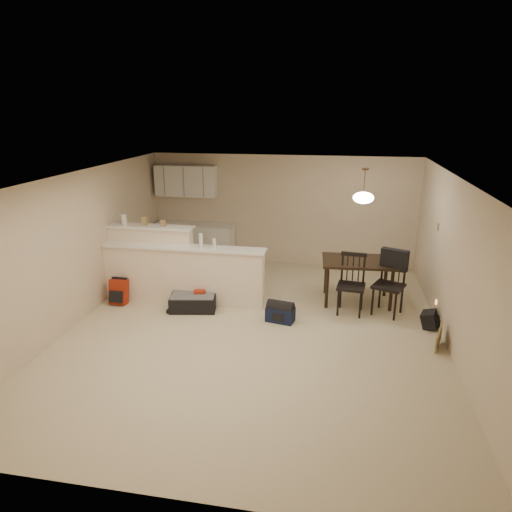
% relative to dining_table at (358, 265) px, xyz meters
% --- Properties ---
extents(room, '(7.00, 7.02, 2.50)m').
position_rel_dining_table_xyz_m(room, '(-1.68, -1.48, 0.53)').
color(room, beige).
rests_on(room, ground).
extents(breakfast_bar, '(3.08, 0.58, 1.39)m').
position_rel_dining_table_xyz_m(breakfast_bar, '(-3.43, -0.50, -0.11)').
color(breakfast_bar, '#F6E0C7').
rests_on(breakfast_bar, ground).
extents(upper_cabinets, '(1.40, 0.34, 0.70)m').
position_rel_dining_table_xyz_m(upper_cabinets, '(-3.88, 1.84, 1.18)').
color(upper_cabinets, white).
rests_on(upper_cabinets, room).
extents(kitchen_counter, '(1.80, 0.60, 0.90)m').
position_rel_dining_table_xyz_m(kitchen_counter, '(-3.68, 1.71, -0.27)').
color(kitchen_counter, white).
rests_on(kitchen_counter, ground).
extents(thermostat, '(0.02, 0.12, 0.12)m').
position_rel_dining_table_xyz_m(thermostat, '(1.31, 0.07, 0.78)').
color(thermostat, beige).
rests_on(thermostat, room).
extents(jar, '(0.10, 0.10, 0.20)m').
position_rel_dining_table_xyz_m(jar, '(-4.37, -0.36, 0.77)').
color(jar, silver).
rests_on(jar, breakfast_bar).
extents(cereal_box, '(0.10, 0.07, 0.16)m').
position_rel_dining_table_xyz_m(cereal_box, '(-3.97, -0.36, 0.75)').
color(cereal_box, olive).
rests_on(cereal_box, breakfast_bar).
extents(small_box, '(0.08, 0.06, 0.12)m').
position_rel_dining_table_xyz_m(small_box, '(-3.60, -0.36, 0.73)').
color(small_box, olive).
rests_on(small_box, breakfast_bar).
extents(bottle_a, '(0.07, 0.07, 0.26)m').
position_rel_dining_table_xyz_m(bottle_a, '(-2.82, -0.58, 0.50)').
color(bottle_a, silver).
rests_on(bottle_a, breakfast_bar).
extents(bottle_b, '(0.06, 0.06, 0.18)m').
position_rel_dining_table_xyz_m(bottle_b, '(-2.57, -0.58, 0.46)').
color(bottle_b, silver).
rests_on(bottle_b, breakfast_bar).
extents(dining_table, '(1.36, 0.95, 0.82)m').
position_rel_dining_table_xyz_m(dining_table, '(0.00, 0.00, 0.00)').
color(dining_table, black).
rests_on(dining_table, ground).
extents(pendant_lamp, '(0.36, 0.36, 0.62)m').
position_rel_dining_table_xyz_m(pendant_lamp, '(-0.00, 0.00, 1.27)').
color(pendant_lamp, brown).
rests_on(pendant_lamp, room).
extents(dining_chair_near, '(0.52, 0.50, 1.07)m').
position_rel_dining_table_xyz_m(dining_chair_near, '(-0.13, -0.53, -0.18)').
color(dining_chair_near, black).
rests_on(dining_chair_near, ground).
extents(dining_chair_far, '(0.64, 0.62, 1.12)m').
position_rel_dining_table_xyz_m(dining_chair_far, '(0.51, -0.46, -0.16)').
color(dining_chair_far, black).
rests_on(dining_chair_far, ground).
extents(suitcase, '(0.88, 0.65, 0.27)m').
position_rel_dining_table_xyz_m(suitcase, '(-2.91, -0.87, -0.58)').
color(suitcase, black).
rests_on(suitcase, ground).
extents(red_backpack, '(0.31, 0.20, 0.47)m').
position_rel_dining_table_xyz_m(red_backpack, '(-4.35, -0.87, -0.49)').
color(red_backpack, '#A52712').
rests_on(red_backpack, ground).
extents(navy_duffel, '(0.51, 0.34, 0.26)m').
position_rel_dining_table_xyz_m(navy_duffel, '(-1.30, -1.09, -0.59)').
color(navy_duffel, '#111936').
rests_on(navy_duffel, ground).
extents(black_daypack, '(0.31, 0.37, 0.27)m').
position_rel_dining_table_xyz_m(black_daypack, '(1.17, -0.87, -0.58)').
color(black_daypack, black).
rests_on(black_daypack, ground).
extents(cardboard_sheet, '(0.17, 0.42, 0.34)m').
position_rel_dining_table_xyz_m(cardboard_sheet, '(1.17, -1.59, -0.55)').
color(cardboard_sheet, olive).
rests_on(cardboard_sheet, ground).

